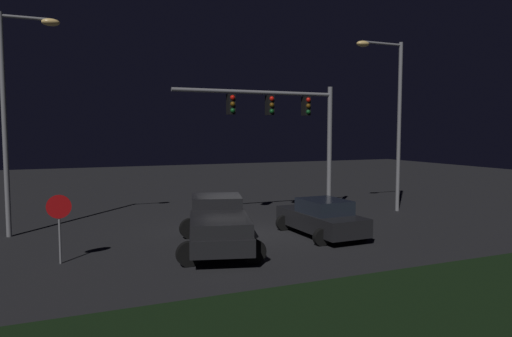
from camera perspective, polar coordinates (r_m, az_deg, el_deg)
The scene contains 8 objects.
ground_plane at distance 19.19m, azimuth -3.01°, elevation -8.21°, with size 80.00×80.00×0.00m, color black.
grass_median at distance 11.24m, azimuth 14.37°, elevation -17.47°, with size 24.69×5.49×0.10m, color black.
pickup_truck at distance 16.99m, azimuth -4.67°, elevation -6.45°, with size 3.82×5.74×1.80m.
car_sedan at distance 19.26m, azimuth 7.98°, elevation -5.96°, with size 2.57×4.45×1.51m.
traffic_signal_gantry at distance 23.20m, azimuth 3.86°, elevation 6.18°, with size 8.32×0.56×6.50m.
street_lamp_left at distance 21.06m, azimuth -27.35°, elevation 7.47°, with size 2.25×0.44×8.88m.
street_lamp_right at distance 25.50m, azimuth 16.16°, elevation 7.30°, with size 2.84×0.44×8.85m.
stop_sign at distance 16.21m, azimuth -22.89°, elevation -5.31°, with size 0.76×0.08×2.23m.
Camera 1 is at (-6.40, -17.59, 4.24)m, focal length 32.79 mm.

